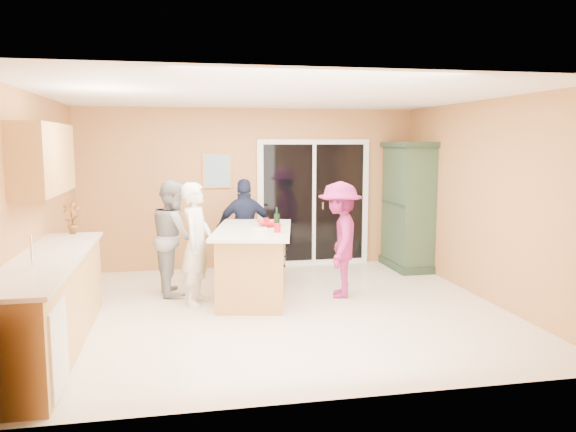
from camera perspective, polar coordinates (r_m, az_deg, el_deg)
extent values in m
plane|color=white|center=(7.02, -1.06, -9.49)|extent=(5.50, 5.50, 0.00)
cube|color=white|center=(6.74, -1.11, 12.18)|extent=(5.50, 5.00, 0.10)
cube|color=tan|center=(9.21, -3.78, 2.79)|extent=(5.50, 0.10, 2.60)
cube|color=tan|center=(4.34, 4.65, -2.44)|extent=(5.50, 0.10, 2.60)
cube|color=tan|center=(6.84, -24.42, 0.54)|extent=(0.10, 5.00, 2.60)
cube|color=tan|center=(7.72, 19.47, 1.49)|extent=(0.10, 5.00, 2.60)
cube|color=tan|center=(6.07, -23.15, -8.39)|extent=(0.60, 3.00, 0.90)
cube|color=silver|center=(5.06, -25.64, -12.26)|extent=(0.62, 0.60, 0.72)
cube|color=beige|center=(5.96, -23.24, -4.03)|extent=(0.65, 3.05, 0.04)
cylinder|color=silver|center=(5.45, -24.58, -3.30)|extent=(0.02, 0.02, 0.30)
cube|color=tan|center=(6.57, -23.59, 5.36)|extent=(0.35, 1.60, 0.75)
cube|color=white|center=(9.40, 2.62, 1.36)|extent=(1.90, 0.05, 2.10)
cube|color=black|center=(9.38, 2.64, 1.35)|extent=(1.70, 0.03, 1.94)
cube|color=white|center=(9.38, 2.64, 1.35)|extent=(0.06, 0.04, 1.94)
cube|color=silver|center=(9.41, 3.54, 1.06)|extent=(0.02, 0.03, 0.12)
cube|color=tan|center=(9.12, -7.22, 4.59)|extent=(0.46, 0.03, 0.56)
cube|color=teal|center=(9.11, -7.22, 4.59)|extent=(0.38, 0.02, 0.48)
cube|color=tan|center=(7.43, -3.52, -4.98)|extent=(1.12, 1.70, 0.89)
cube|color=beige|center=(7.35, -3.55, -1.42)|extent=(1.31, 1.93, 0.04)
cube|color=black|center=(7.53, -3.49, -7.92)|extent=(1.02, 1.61, 0.10)
cube|color=#213624|center=(9.47, 11.93, -4.81)|extent=(0.57, 1.08, 0.12)
cube|color=#344E36|center=(9.32, 12.09, 0.95)|extent=(0.51, 1.02, 1.91)
cube|color=#213624|center=(9.26, 12.26, 7.10)|extent=(0.59, 1.12, 0.08)
imported|color=silver|center=(7.20, -9.26, -2.78)|extent=(0.55, 0.66, 1.55)
imported|color=#9F9FA1|center=(7.76, -11.48, -2.10)|extent=(0.68, 0.82, 1.55)
imported|color=#1B203D|center=(8.49, -4.35, -1.31)|extent=(0.90, 0.40, 1.51)
imported|color=#99215F|center=(7.48, 5.28, -2.40)|extent=(0.83, 1.12, 1.54)
imported|color=red|center=(7.51, -2.02, -0.77)|extent=(0.32, 0.32, 0.08)
imported|color=#AA1511|center=(7.31, -21.12, -0.19)|extent=(0.22, 0.16, 0.39)
cylinder|color=red|center=(7.00, -1.08, -1.21)|extent=(0.09, 0.09, 0.11)
cylinder|color=red|center=(7.64, -2.21, -0.56)|extent=(0.07, 0.07, 0.10)
cylinder|color=black|center=(7.04, -1.14, -0.70)|extent=(0.07, 0.07, 0.23)
cylinder|color=black|center=(7.02, -1.15, 0.56)|extent=(0.03, 0.03, 0.09)
cylinder|color=white|center=(7.36, -2.93, -1.19)|extent=(0.26, 0.26, 0.01)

